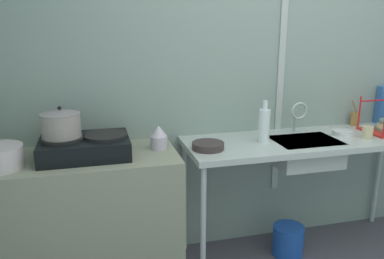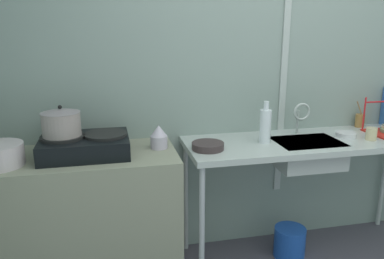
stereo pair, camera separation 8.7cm
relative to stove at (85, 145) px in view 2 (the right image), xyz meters
name	(u,v)px [view 2 (the right image)]	position (x,y,z in m)	size (l,w,h in m)	color
wall_back	(270,69)	(1.36, 0.34, 0.40)	(4.81, 0.10, 2.74)	gray
wall_metal_strip	(285,50)	(1.44, 0.28, 0.54)	(0.05, 0.01, 2.19)	#B4BDBA
counter_concrete	(86,221)	(-0.03, 0.00, -0.52)	(1.19, 0.58, 0.90)	gray
counter_sink	(310,148)	(1.55, 0.00, -0.13)	(1.80, 0.58, 0.90)	#B4BDBA
stove	(85,145)	(0.00, 0.00, 0.00)	(0.53, 0.40, 0.13)	black
pot_on_left_burner	(61,122)	(-0.13, 0.00, 0.15)	(0.23, 0.23, 0.19)	#9E8F8A
percolator	(159,137)	(0.47, 0.04, 0.01)	(0.11, 0.11, 0.16)	silver
sink_basin	(307,153)	(1.50, -0.04, -0.15)	(0.46, 0.35, 0.18)	#B4BDBA
faucet	(301,114)	(1.52, 0.12, 0.10)	(0.13, 0.08, 0.24)	#B4BDBA
frying_pan	(208,146)	(0.77, -0.06, -0.04)	(0.21, 0.21, 0.04)	#3A2E2F
cup_by_rack	(371,134)	(1.95, -0.10, -0.02)	(0.08, 0.08, 0.09)	beige
small_bowl_on_drainboard	(346,135)	(1.82, 0.00, -0.05)	(0.14, 0.14, 0.04)	silver
bottle_by_sink	(265,125)	(1.19, 0.00, 0.06)	(0.08, 0.08, 0.29)	white
utensil_jar	(360,120)	(2.10, 0.24, -0.01)	(0.07, 0.07, 0.21)	#A0743B
bucket_on_floor	(290,242)	(1.43, -0.02, -0.85)	(0.23, 0.23, 0.23)	#1D4DB3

